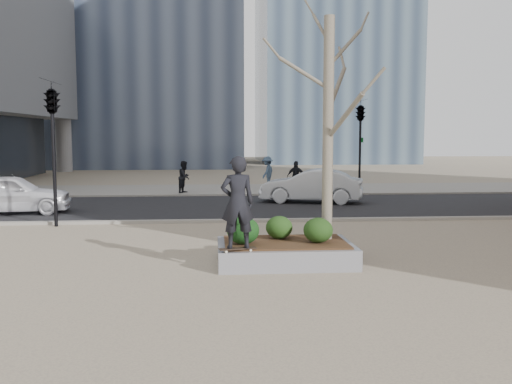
{
  "coord_description": "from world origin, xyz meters",
  "views": [
    {
      "loc": [
        -0.61,
        -12.46,
        2.87
      ],
      "look_at": [
        0.5,
        2.0,
        1.4
      ],
      "focal_mm": 40.0,
      "sensor_mm": 36.0,
      "label": 1
    }
  ],
  "objects": [
    {
      "name": "shrub_middle",
      "position": [
        0.9,
        0.33,
        0.75
      ],
      "size": [
        0.61,
        0.61,
        0.52
      ],
      "primitive_type": "ellipsoid",
      "color": "#193B12",
      "rests_on": "planter_mulch"
    },
    {
      "name": "traffic_light_far",
      "position": [
        6.5,
        14.6,
        2.25
      ],
      "size": [
        0.6,
        2.48,
        4.5
      ],
      "primitive_type": null,
      "color": "black",
      "rests_on": "ground"
    },
    {
      "name": "traffic_light_near",
      "position": [
        -5.5,
        5.6,
        2.25
      ],
      "size": [
        0.6,
        2.48,
        4.5
      ],
      "primitive_type": null,
      "color": "black",
      "rests_on": "ground"
    },
    {
      "name": "car_silver",
      "position": [
        3.52,
        11.04,
        0.72
      ],
      "size": [
        4.49,
        2.59,
        1.4
      ],
      "primitive_type": "imported",
      "rotation": [
        0.0,
        0.0,
        4.44
      ],
      "color": "#A9ADB2",
      "rests_on": "street"
    },
    {
      "name": "ground",
      "position": [
        0.0,
        0.0,
        0.0
      ],
      "size": [
        120.0,
        120.0,
        0.0
      ],
      "primitive_type": "plane",
      "color": "gray",
      "rests_on": "ground"
    },
    {
      "name": "pedestrian_c",
      "position": [
        3.5,
        15.21,
        0.8
      ],
      "size": [
        0.98,
        0.66,
        1.55
      ],
      "primitive_type": "imported",
      "rotation": [
        0.0,
        0.0,
        2.8
      ],
      "color": "black",
      "rests_on": "far_sidewalk"
    },
    {
      "name": "pedestrian_b",
      "position": [
        2.32,
        17.67,
        0.86
      ],
      "size": [
        1.05,
        1.25,
        1.68
      ],
      "primitive_type": "imported",
      "rotation": [
        0.0,
        0.0,
        4.24
      ],
      "color": "#374C64",
      "rests_on": "far_sidewalk"
    },
    {
      "name": "shrub_left",
      "position": [
        0.05,
        -0.24,
        0.79
      ],
      "size": [
        0.71,
        0.71,
        0.6
      ],
      "primitive_type": "ellipsoid",
      "color": "black",
      "rests_on": "planter_mulch"
    },
    {
      "name": "pedestrian_a",
      "position": [
        -1.97,
        15.42,
        0.8
      ],
      "size": [
        0.84,
        0.93,
        1.55
      ],
      "primitive_type": "imported",
      "rotation": [
        0.0,
        0.0,
        1.16
      ],
      "color": "black",
      "rests_on": "far_sidewalk"
    },
    {
      "name": "sycamore_tree",
      "position": [
        2.0,
        0.3,
        3.79
      ],
      "size": [
        2.8,
        2.8,
        6.6
      ],
      "primitive_type": null,
      "color": "gray",
      "rests_on": "planter_mulch"
    },
    {
      "name": "planter",
      "position": [
        1.0,
        0.0,
        0.23
      ],
      "size": [
        3.0,
        2.0,
        0.45
      ],
      "primitive_type": "cube",
      "color": "gray",
      "rests_on": "ground"
    },
    {
      "name": "skateboarder",
      "position": [
        -0.1,
        -0.84,
        1.48
      ],
      "size": [
        0.74,
        0.53,
        1.91
      ],
      "primitive_type": "imported",
      "rotation": [
        0.0,
        0.0,
        3.24
      ],
      "color": "black",
      "rests_on": "skateboard"
    },
    {
      "name": "street",
      "position": [
        0.0,
        10.0,
        0.01
      ],
      "size": [
        60.0,
        8.0,
        0.02
      ],
      "primitive_type": "cube",
      "color": "black",
      "rests_on": "ground"
    },
    {
      "name": "far_sidewalk",
      "position": [
        0.0,
        17.0,
        0.01
      ],
      "size": [
        60.0,
        6.0,
        0.02
      ],
      "primitive_type": "cube",
      "color": "gray",
      "rests_on": "ground"
    },
    {
      "name": "skateboard",
      "position": [
        -0.1,
        -0.84,
        0.49
      ],
      "size": [
        0.8,
        0.37,
        0.08
      ],
      "primitive_type": null,
      "rotation": [
        0.0,
        0.0,
        0.22
      ],
      "color": "black",
      "rests_on": "planter"
    },
    {
      "name": "shrub_right",
      "position": [
        1.7,
        -0.2,
        0.77
      ],
      "size": [
        0.65,
        0.65,
        0.55
      ],
      "primitive_type": "ellipsoid",
      "color": "#193C13",
      "rests_on": "planter_mulch"
    },
    {
      "name": "police_car",
      "position": [
        -7.89,
        8.56,
        0.74
      ],
      "size": [
        4.4,
        2.22,
        1.44
      ],
      "primitive_type": "imported",
      "rotation": [
        0.0,
        0.0,
        1.7
      ],
      "color": "white",
      "rests_on": "street"
    },
    {
      "name": "planter_mulch",
      "position": [
        1.0,
        0.0,
        0.47
      ],
      "size": [
        2.7,
        1.7,
        0.04
      ],
      "primitive_type": "cube",
      "color": "#382314",
      "rests_on": "planter"
    }
  ]
}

